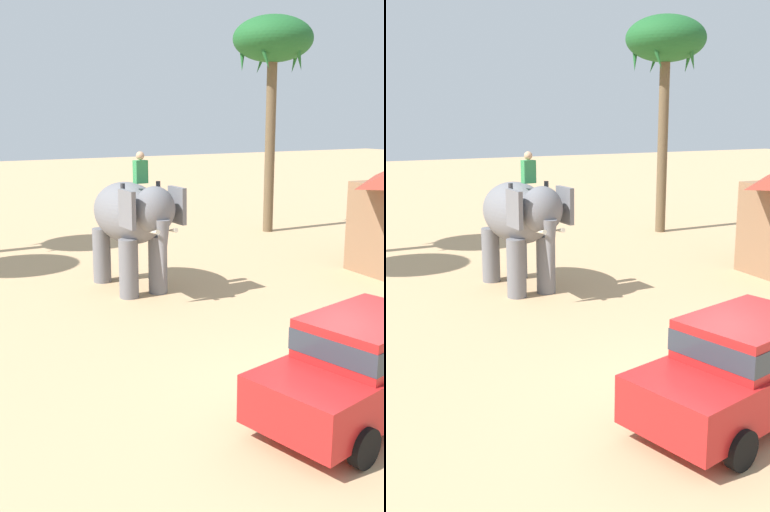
{
  "view_description": "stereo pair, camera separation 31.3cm",
  "coord_description": "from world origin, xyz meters",
  "views": [
    {
      "loc": [
        -6.88,
        -7.26,
        4.81
      ],
      "look_at": [
        -0.1,
        4.89,
        1.6
      ],
      "focal_mm": 43.0,
      "sensor_mm": 36.0,
      "label": 1
    },
    {
      "loc": [
        -6.6,
        -7.41,
        4.81
      ],
      "look_at": [
        -0.1,
        4.89,
        1.6
      ],
      "focal_mm": 43.0,
      "sensor_mm": 36.0,
      "label": 2
    }
  ],
  "objects": [
    {
      "name": "ground_plane",
      "position": [
        0.0,
        0.0,
        0.0
      ],
      "size": [
        120.0,
        120.0,
        0.0
      ],
      "primitive_type": "plane",
      "color": "tan"
    },
    {
      "name": "elephant_with_mahout",
      "position": [
        -0.21,
        8.13,
        1.99
      ],
      "size": [
        1.68,
        3.89,
        3.88
      ],
      "color": "slate",
      "rests_on": "ground"
    },
    {
      "name": "car_sedan_foreground",
      "position": [
        0.04,
        -0.58,
        0.93
      ],
      "size": [
        4.38,
        2.58,
        1.7
      ],
      "color": "red",
      "rests_on": "ground"
    },
    {
      "name": "palm_tree_left_of_road",
      "position": [
        8.37,
        13.5,
        7.48
      ],
      "size": [
        3.2,
        3.2,
        8.66
      ],
      "color": "brown",
      "rests_on": "ground"
    }
  ]
}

